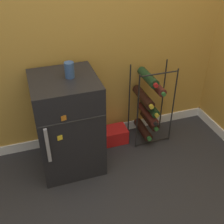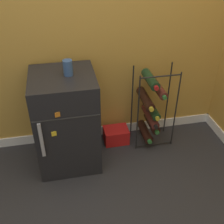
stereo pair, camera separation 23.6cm
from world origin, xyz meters
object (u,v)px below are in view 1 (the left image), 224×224
mini_fridge (68,124)px  wine_rack (148,105)px  fridge_top_cup (69,70)px  soda_box (115,135)px

mini_fridge → wine_rack: 0.75m
wine_rack → fridge_top_cup: fridge_top_cup is taller
soda_box → wine_rack: bearing=-9.1°
soda_box → fridge_top_cup: 0.89m
mini_fridge → wine_rack: mini_fridge is taller
mini_fridge → soda_box: 0.57m
soda_box → fridge_top_cup: fridge_top_cup is taller
soda_box → fridge_top_cup: size_ratio=1.95×
wine_rack → soda_box: (-0.30, 0.05, -0.30)m
fridge_top_cup → soda_box: bearing=19.8°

